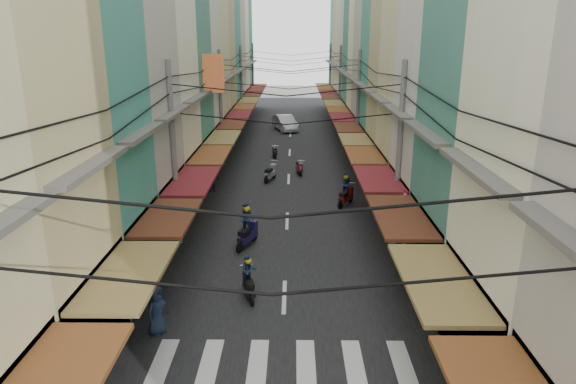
# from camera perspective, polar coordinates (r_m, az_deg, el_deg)

# --- Properties ---
(ground) EXTENTS (160.00, 160.00, 0.00)m
(ground) POSITION_cam_1_polar(r_m,az_deg,el_deg) (20.87, -0.31, -8.97)
(ground) COLOR slate
(ground) RESTS_ON ground
(road) EXTENTS (10.00, 80.00, 0.02)m
(road) POSITION_cam_1_polar(r_m,az_deg,el_deg) (39.82, 0.16, 3.77)
(road) COLOR black
(road) RESTS_ON ground
(sidewalk_left) EXTENTS (3.00, 80.00, 0.06)m
(sidewalk_left) POSITION_cam_1_polar(r_m,az_deg,el_deg) (40.40, -9.12, 3.77)
(sidewalk_left) COLOR slate
(sidewalk_left) RESTS_ON ground
(sidewalk_right) EXTENTS (3.00, 80.00, 0.06)m
(sidewalk_right) POSITION_cam_1_polar(r_m,az_deg,el_deg) (40.29, 9.46, 3.72)
(sidewalk_right) COLOR slate
(sidewalk_right) RESTS_ON ground
(crosswalk) EXTENTS (7.55, 2.40, 0.01)m
(crosswalk) POSITION_cam_1_polar(r_m,az_deg,el_deg) (15.69, -0.69, -18.54)
(crosswalk) COLOR silver
(crosswalk) RESTS_ON ground
(building_row_left) EXTENTS (7.80, 67.67, 23.70)m
(building_row_left) POSITION_cam_1_polar(r_m,az_deg,el_deg) (36.27, -13.12, 17.61)
(building_row_left) COLOR silver
(building_row_left) RESTS_ON ground
(building_row_right) EXTENTS (7.80, 68.98, 22.59)m
(building_row_right) POSITION_cam_1_polar(r_m,az_deg,el_deg) (36.01, 13.41, 17.01)
(building_row_right) COLOR teal
(building_row_right) RESTS_ON ground
(utility_poles) EXTENTS (10.20, 66.13, 8.20)m
(utility_poles) POSITION_cam_1_polar(r_m,az_deg,el_deg) (33.87, 0.10, 12.70)
(utility_poles) COLOR slate
(utility_poles) RESTS_ON ground
(white_car) EXTENTS (5.71, 3.61, 1.88)m
(white_car) POSITION_cam_1_polar(r_m,az_deg,el_deg) (51.80, -0.32, 6.86)
(white_car) COLOR white
(white_car) RESTS_ON ground
(bicycle) EXTENTS (1.85, 1.06, 1.19)m
(bicycle) POSITION_cam_1_polar(r_m,az_deg,el_deg) (19.68, 21.85, -12.02)
(bicycle) COLOR black
(bicycle) RESTS_ON ground
(moving_scooters) EXTENTS (5.56, 24.09, 2.02)m
(moving_scooters) POSITION_cam_1_polar(r_m,az_deg,el_deg) (27.45, -0.36, -1.23)
(moving_scooters) COLOR black
(moving_scooters) RESTS_ON ground
(parked_scooters) EXTENTS (13.24, 13.30, 1.00)m
(parked_scooters) POSITION_cam_1_polar(r_m,az_deg,el_deg) (17.17, 10.88, -13.62)
(parked_scooters) COLOR black
(parked_scooters) RESTS_ON ground
(pedestrians) EXTENTS (13.41, 22.75, 2.23)m
(pedestrians) POSITION_cam_1_polar(r_m,az_deg,el_deg) (23.48, -9.74, -3.43)
(pedestrians) COLOR #261E28
(pedestrians) RESTS_ON ground
(market_umbrella) EXTENTS (2.31, 2.31, 2.44)m
(market_umbrella) POSITION_cam_1_polar(r_m,az_deg,el_deg) (17.26, 18.92, -7.89)
(market_umbrella) COLOR #B2B2B7
(market_umbrella) RESTS_ON ground
(traffic_sign) EXTENTS (0.10, 0.69, 3.15)m
(traffic_sign) POSITION_cam_1_polar(r_m,az_deg,el_deg) (21.39, 12.83, -2.02)
(traffic_sign) COLOR slate
(traffic_sign) RESTS_ON ground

